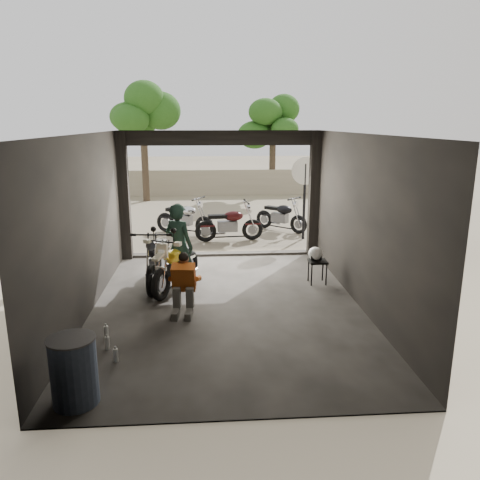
{
  "coord_description": "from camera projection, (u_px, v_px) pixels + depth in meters",
  "views": [
    {
      "loc": [
        -0.34,
        -8.27,
        3.4
      ],
      "look_at": [
        0.29,
        0.6,
        1.15
      ],
      "focal_mm": 35.0,
      "sensor_mm": 36.0,
      "label": 1
    }
  ],
  "objects": [
    {
      "name": "rider",
      "position": [
        179.0,
        246.0,
        9.67
      ],
      "size": [
        0.79,
        0.72,
        1.8
      ],
      "primitive_type": "imported",
      "rotation": [
        0.0,
        0.0,
        2.55
      ],
      "color": "#172F26",
      "rests_on": "ground"
    },
    {
      "name": "outside_bike_a",
      "position": [
        184.0,
        216.0,
        14.42
      ],
      "size": [
        1.88,
        1.45,
        1.18
      ],
      "primitive_type": null,
      "rotation": [
        0.0,
        0.0,
        1.09
      ],
      "color": "black",
      "rests_on": "ground"
    },
    {
      "name": "ground",
      "position": [
        227.0,
        307.0,
        8.85
      ],
      "size": [
        80.0,
        80.0,
        0.0
      ],
      "primitive_type": "plane",
      "color": "#7A6D56",
      "rests_on": "ground"
    },
    {
      "name": "garage",
      "position": [
        225.0,
        235.0,
        9.07
      ],
      "size": [
        7.0,
        7.13,
        3.2
      ],
      "color": "#2D2B28",
      "rests_on": "ground"
    },
    {
      "name": "main_bike",
      "position": [
        176.0,
        262.0,
        9.64
      ],
      "size": [
        1.36,
        1.92,
        1.19
      ],
      "primitive_type": null,
      "rotation": [
        0.0,
        0.0,
        -0.4
      ],
      "color": "white",
      "rests_on": "ground"
    },
    {
      "name": "boundary_wall",
      "position": [
        214.0,
        182.0,
        22.24
      ],
      "size": [
        18.0,
        0.3,
        1.2
      ],
      "primitive_type": "cube",
      "color": "gray",
      "rests_on": "ground"
    },
    {
      "name": "helmet",
      "position": [
        315.0,
        254.0,
        9.96
      ],
      "size": [
        0.4,
        0.41,
        0.29
      ],
      "primitive_type": "ellipsoid",
      "rotation": [
        0.0,
        0.0,
        -0.32
      ],
      "color": "white",
      "rests_on": "stool"
    },
    {
      "name": "outside_bike_c",
      "position": [
        281.0,
        214.0,
        14.88
      ],
      "size": [
        1.68,
        1.63,
        1.12
      ],
      "primitive_type": null,
      "rotation": [
        0.0,
        0.0,
        0.83
      ],
      "color": "black",
      "rests_on": "ground"
    },
    {
      "name": "oil_drum",
      "position": [
        74.0,
        372.0,
        5.7
      ],
      "size": [
        0.58,
        0.58,
        0.88
      ],
      "primitive_type": "cylinder",
      "rotation": [
        0.0,
        0.0,
        -0.03
      ],
      "color": "#485979",
      "rests_on": "ground"
    },
    {
      "name": "outside_bike_b",
      "position": [
        229.0,
        221.0,
        13.59
      ],
      "size": [
        1.8,
        0.88,
        1.18
      ],
      "primitive_type": null,
      "rotation": [
        0.0,
        0.0,
        1.67
      ],
      "color": "#410F11",
      "rests_on": "ground"
    },
    {
      "name": "mechanic",
      "position": [
        183.0,
        286.0,
        8.37
      ],
      "size": [
        0.62,
        0.8,
        1.08
      ],
      "primitive_type": null,
      "rotation": [
        0.0,
        0.0,
        -0.1
      ],
      "color": "#D0601B",
      "rests_on": "ground"
    },
    {
      "name": "sign_post",
      "position": [
        305.0,
        184.0,
        13.58
      ],
      "size": [
        0.81,
        0.08,
        2.43
      ],
      "rotation": [
        0.0,
        0.0,
        0.34
      ],
      "color": "black",
      "rests_on": "ground"
    },
    {
      "name": "stool",
      "position": [
        318.0,
        264.0,
        10.0
      ],
      "size": [
        0.38,
        0.38,
        0.53
      ],
      "rotation": [
        0.0,
        0.0,
        -0.36
      ],
      "color": "black",
      "rests_on": "ground"
    },
    {
      "name": "tree_left",
      "position": [
        142.0,
        108.0,
        19.75
      ],
      "size": [
        2.2,
        2.2,
        5.6
      ],
      "color": "#382B1E",
      "rests_on": "ground"
    },
    {
      "name": "left_bike",
      "position": [
        157.0,
        256.0,
        9.93
      ],
      "size": [
        0.88,
        1.9,
        1.25
      ],
      "primitive_type": null,
      "rotation": [
        0.0,
        0.0,
        -0.07
      ],
      "color": "black",
      "rests_on": "ground"
    },
    {
      "name": "tree_right",
      "position": [
        273.0,
        118.0,
        21.71
      ],
      "size": [
        2.2,
        2.2,
        5.0
      ],
      "color": "#382B1E",
      "rests_on": "ground"
    }
  ]
}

